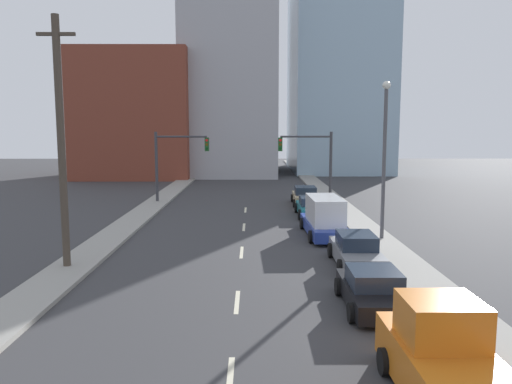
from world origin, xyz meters
name	(u,v)px	position (x,y,z in m)	size (l,w,h in m)	color
sidewalk_left	(171,191)	(-7.37, 45.84, 0.09)	(2.01, 91.68, 0.17)	gray
sidewalk_right	(323,191)	(7.37, 45.84, 0.09)	(2.01, 91.68, 0.17)	gray
lane_stripe_at_9m	(230,380)	(0.00, 9.48, 0.00)	(0.16, 2.40, 0.01)	beige
lane_stripe_at_15m	(237,302)	(0.00, 15.03, 0.00)	(0.16, 2.40, 0.01)	beige
lane_stripe_at_22m	(242,252)	(0.00, 22.19, 0.00)	(0.16, 2.40, 0.01)	beige
lane_stripe_at_29m	(244,227)	(0.00, 28.58, 0.00)	(0.16, 2.40, 0.01)	beige
lane_stripe_at_35m	(245,210)	(0.00, 35.21, 0.00)	(0.16, 2.40, 0.01)	beige
building_brick_left	(141,116)	(-14.03, 63.62, 7.78)	(14.00, 16.00, 15.56)	brown
building_office_center	(231,80)	(-2.39, 67.62, 12.75)	(12.00, 20.00, 25.51)	#A8A8AD
building_glass_right	(337,61)	(12.71, 71.62, 15.87)	(13.00, 20.00, 31.74)	#99B7CC
traffic_signal_left	(172,157)	(-6.04, 38.77, 3.83)	(4.45, 0.35, 5.87)	#38383D
traffic_signal_right	(315,157)	(5.66, 38.77, 3.83)	(4.45, 0.35, 5.87)	#38383D
utility_pole_left_mid	(61,143)	(-7.58, 19.21, 5.53)	(1.60, 0.32, 10.81)	#473D33
street_lamp	(384,150)	(7.63, 24.67, 4.98)	(0.44, 0.44, 8.62)	#4C4C51
pickup_truck_orange	(451,369)	(4.89, 8.18, 0.91)	(2.30, 5.54, 2.27)	orange
sedan_black	(373,290)	(4.70, 14.40, 0.63)	(2.21, 4.27, 1.36)	black
sedan_gray	(356,251)	(5.18, 19.66, 0.68)	(2.12, 4.82, 1.49)	slate
box_truck_blue	(324,218)	(4.65, 25.96, 1.07)	(2.37, 6.18, 2.28)	navy
sedan_teal	(311,207)	(4.68, 32.49, 0.64)	(2.11, 4.70, 1.38)	#196B75
sedan_tan	(305,196)	(4.81, 37.85, 0.67)	(2.22, 4.73, 1.47)	tan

